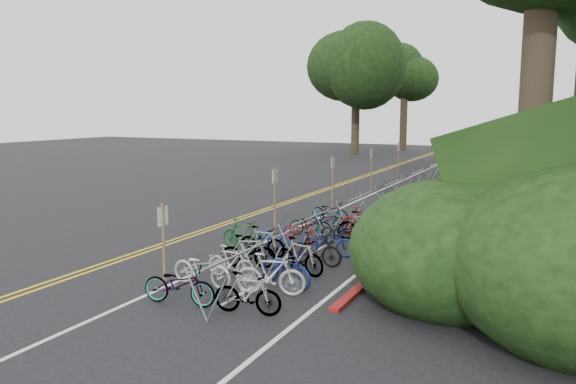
% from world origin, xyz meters
% --- Properties ---
extents(ground, '(120.00, 120.00, 0.00)m').
position_xyz_m(ground, '(0.00, 0.00, 0.00)').
color(ground, black).
rests_on(ground, ground).
extents(road_markings, '(7.47, 80.00, 0.01)m').
position_xyz_m(road_markings, '(0.63, 10.10, 0.00)').
color(road_markings, gold).
rests_on(road_markings, ground).
extents(red_curb, '(0.25, 28.00, 0.10)m').
position_xyz_m(red_curb, '(5.70, 12.00, 0.05)').
color(red_curb, maroon).
rests_on(red_curb, ground).
extents(bike_rack_front, '(1.17, 2.68, 1.24)m').
position_xyz_m(bike_rack_front, '(3.43, -2.56, 0.88)').
color(bike_rack_front, '#91959C').
rests_on(bike_rack_front, ground).
extents(bike_racks_rest, '(1.14, 23.00, 1.17)m').
position_xyz_m(bike_racks_rest, '(3.00, 13.00, 0.85)').
color(bike_racks_rest, '#91959C').
rests_on(bike_racks_rest, ground).
extents(signpost_near, '(0.08, 0.40, 2.25)m').
position_xyz_m(signpost_near, '(1.00, -2.16, 1.29)').
color(signpost_near, brown).
rests_on(signpost_near, ground).
extents(signposts_rest, '(0.08, 18.40, 2.50)m').
position_xyz_m(signposts_rest, '(0.60, 14.00, 1.43)').
color(signposts_rest, brown).
rests_on(signposts_rest, ground).
extents(bike_front, '(0.76, 1.79, 1.04)m').
position_xyz_m(bike_front, '(0.84, 2.17, 0.52)').
color(bike_front, '#144C1E').
rests_on(bike_front, ground).
extents(bike_valet, '(3.25, 12.58, 1.08)m').
position_xyz_m(bike_valet, '(2.89, 1.87, 0.48)').
color(bike_valet, slate).
rests_on(bike_valet, ground).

